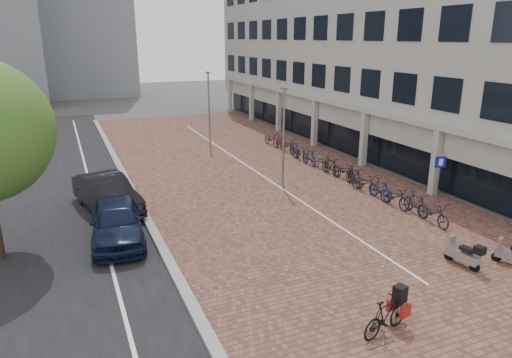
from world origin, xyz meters
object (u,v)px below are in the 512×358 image
object	(u,v)px
car_navy	(117,221)
parking_sign	(439,174)
scooter_back	(463,253)
car_dark	(107,193)
hero_bike	(386,316)

from	to	relation	value
car_navy	parking_sign	distance (m)	14.17
scooter_back	parking_sign	xyz separation A→B (m)	(3.29, 4.79, 1.18)
car_dark	scooter_back	bearing A→B (deg)	-57.90
scooter_back	parking_sign	size ratio (longest dim) A/B	0.57
parking_sign	car_navy	bearing A→B (deg)	-173.95
car_dark	parking_sign	distance (m)	15.11
car_navy	hero_bike	size ratio (longest dim) A/B	2.65
parking_sign	car_dark	bearing A→B (deg)	172.33
car_navy	car_dark	size ratio (longest dim) A/B	0.96
car_dark	parking_sign	world-z (taller)	parking_sign
car_dark	car_navy	bearing A→B (deg)	-103.73
car_navy	car_dark	distance (m)	3.62
car_dark	parking_sign	size ratio (longest dim) A/B	2.00
car_dark	hero_bike	xyz separation A→B (m)	(5.83, -12.51, -0.27)
scooter_back	car_dark	bearing A→B (deg)	128.07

